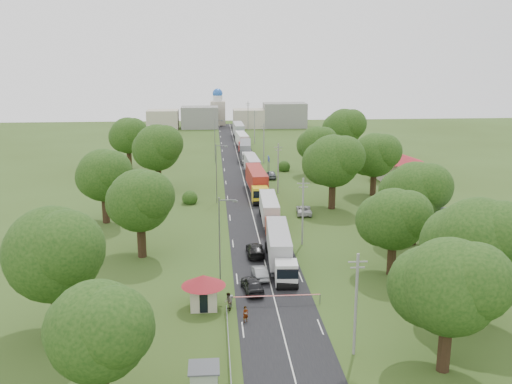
{
  "coord_description": "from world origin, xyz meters",
  "views": [
    {
      "loc": [
        -6.07,
        -77.57,
        24.95
      ],
      "look_at": [
        0.71,
        10.03,
        3.0
      ],
      "focal_mm": 40.0,
      "sensor_mm": 36.0,
      "label": 1
    }
  ],
  "objects": [
    {
      "name": "tree_11",
      "position": [
        -22.01,
        5.16,
        7.22
      ],
      "size": [
        8.8,
        8.8,
        11.07
      ],
      "color": "#382616",
      "rests_on": "ground"
    },
    {
      "name": "truck_5",
      "position": [
        1.67,
        68.77,
        2.03
      ],
      "size": [
        3.1,
        13.86,
        3.83
      ],
      "color": "red",
      "rests_on": "ground"
    },
    {
      "name": "tree_10",
      "position": [
        -15.01,
        -9.84,
        7.22
      ],
      "size": [
        8.8,
        8.8,
        11.07
      ],
      "color": "#382616",
      "rests_on": "ground"
    },
    {
      "name": "truck_1",
      "position": [
        2.14,
        2.34,
        2.0
      ],
      "size": [
        2.66,
        13.61,
        3.77
      ],
      "color": "red",
      "rests_on": "ground"
    },
    {
      "name": "road",
      "position": [
        0.0,
        20.0,
        0.0
      ],
      "size": [
        8.0,
        200.0,
        0.04
      ],
      "primitive_type": "cube",
      "color": "black",
      "rests_on": "ground"
    },
    {
      "name": "truck_3",
      "position": [
        1.92,
        35.52,
        2.0
      ],
      "size": [
        2.82,
        13.62,
        3.77
      ],
      "color": "#19409B",
      "rests_on": "ground"
    },
    {
      "name": "lamp_1",
      "position": [
        -5.35,
        15.0,
        5.55
      ],
      "size": [
        2.03,
        0.22,
        10.0
      ],
      "color": "slate",
      "rests_on": "ground"
    },
    {
      "name": "pole_1",
      "position": [
        5.5,
        -7.0,
        4.68
      ],
      "size": [
        1.6,
        0.24,
        9.0
      ],
      "color": "gray",
      "rests_on": "ground"
    },
    {
      "name": "house_brick",
      "position": [
        26.0,
        -12.0,
        2.65
      ],
      "size": [
        8.6,
        6.6,
        5.2
      ],
      "color": "maroon",
      "rests_on": "ground"
    },
    {
      "name": "truck_2",
      "position": [
        1.66,
        20.15,
        2.3
      ],
      "size": [
        3.16,
        15.7,
        4.34
      ],
      "color": "yellow",
      "rests_on": "ground"
    },
    {
      "name": "pole_4",
      "position": [
        5.5,
        77.0,
        4.68
      ],
      "size": [
        1.6,
        0.24,
        9.0
      ],
      "color": "gray",
      "rests_on": "ground"
    },
    {
      "name": "truck_6",
      "position": [
        1.61,
        86.42,
        2.24
      ],
      "size": [
        2.96,
        15.25,
        4.22
      ],
      "color": "#225C30",
      "rests_on": "ground"
    },
    {
      "name": "guard_booth",
      "position": [
        -7.2,
        -25.0,
        2.16
      ],
      "size": [
        4.4,
        4.4,
        3.45
      ],
      "color": "beige",
      "rests_on": "ground"
    },
    {
      "name": "guard_rail",
      "position": [
        -5.0,
        -35.0,
        0.0
      ],
      "size": [
        0.1,
        17.0,
        1.7
      ],
      "primitive_type": null,
      "color": "slate",
      "rests_on": "ground"
    },
    {
      "name": "tree_3",
      "position": [
        19.99,
        -7.84,
        7.22
      ],
      "size": [
        8.8,
        8.8,
        11.07
      ],
      "color": "#382616",
      "rests_on": "ground"
    },
    {
      "name": "tree_4",
      "position": [
        12.99,
        10.17,
        7.85
      ],
      "size": [
        9.6,
        9.6,
        12.05
      ],
      "color": "#382616",
      "rests_on": "ground"
    },
    {
      "name": "kiosk",
      "position": [
        -7.0,
        -40.0,
        1.23
      ],
      "size": [
        2.3,
        2.3,
        2.41
      ],
      "color": "#99A593",
      "rests_on": "ground"
    },
    {
      "name": "pedestrian_near",
      "position": [
        -3.26,
        -28.5,
        0.79
      ],
      "size": [
        0.68,
        0.58,
        1.58
      ],
      "primitive_type": "imported",
      "rotation": [
        0.0,
        0.0,
        0.43
      ],
      "color": "gray",
      "rests_on": "ground"
    },
    {
      "name": "car_lane_rear",
      "position": [
        -1.0,
        -10.66,
        0.75
      ],
      "size": [
        2.14,
        5.2,
        1.51
      ],
      "primitive_type": "imported",
      "rotation": [
        0.0,
        0.0,
        3.15
      ],
      "color": "black",
      "rests_on": "ground"
    },
    {
      "name": "house_cream",
      "position": [
        30.0,
        30.0,
        3.64
      ],
      "size": [
        10.08,
        10.08,
        5.8
      ],
      "color": "beige",
      "rests_on": "ground"
    },
    {
      "name": "tree_0",
      "position": [
        11.99,
        -37.84,
        7.22
      ],
      "size": [
        8.8,
        8.8,
        11.07
      ],
      "color": "#382616",
      "rests_on": "ground"
    },
    {
      "name": "church",
      "position": [
        -4.0,
        118.0,
        5.39
      ],
      "size": [
        5.0,
        5.0,
        12.3
      ],
      "color": "beige",
      "rests_on": "ground"
    },
    {
      "name": "tree_6",
      "position": [
        14.99,
        35.14,
        6.6
      ],
      "size": [
        8.0,
        8.0,
        10.1
      ],
      "color": "#382616",
      "rests_on": "ground"
    },
    {
      "name": "distant_town",
      "position": [
        0.68,
        110.0,
        3.49
      ],
      "size": [
        52.0,
        8.0,
        8.0
      ],
      "color": "gray",
      "rests_on": "ground"
    },
    {
      "name": "pole_2",
      "position": [
        5.5,
        21.0,
        4.68
      ],
      "size": [
        1.6,
        0.24,
        9.0
      ],
      "color": "gray",
      "rests_on": "ground"
    },
    {
      "name": "lamp_0",
      "position": [
        -5.35,
        -20.0,
        5.55
      ],
      "size": [
        2.03,
        0.22,
        10.0
      ],
      "color": "slate",
      "rests_on": "ground"
    },
    {
      "name": "tree_13",
      "position": [
        -24.01,
        45.16,
        7.22
      ],
      "size": [
        8.8,
        8.8,
        11.07
      ],
      "color": "#382616",
      "rests_on": "ground"
    },
    {
      "name": "tree_2",
      "position": [
        13.99,
        -17.86,
        6.6
      ],
      "size": [
        8.0,
        8.0,
        10.1
      ],
      "color": "#382616",
      "rests_on": "ground"
    },
    {
      "name": "car_lane_mid",
      "position": [
        -1.0,
        -18.0,
        0.67
      ],
      "size": [
        1.69,
        4.17,
        1.35
      ],
      "primitive_type": "imported",
      "rotation": [
        0.0,
        0.0,
        3.21
      ],
      "color": "#909398",
      "rests_on": "ground"
    },
    {
      "name": "lamp_2",
      "position": [
        -5.35,
        50.0,
        5.55
      ],
      "size": [
        2.03,
        0.22,
        10.0
      ],
      "color": "slate",
      "rests_on": "ground"
    },
    {
      "name": "tree_12",
      "position": [
        -16.01,
        25.17,
        7.85
      ],
      "size": [
        9.6,
        9.6,
        12.05
      ],
      "color": "#382616",
      "rests_on": "ground"
    },
    {
      "name": "tree_5",
      "position": [
        21.99,
        18.16,
        7.22
      ],
      "size": [
        8.8,
        8.8,
        11.07
      ],
      "color": "#382616",
      "rests_on": "ground"
    },
    {
      "name": "car_verge_near",
      "position": [
        8.0,
        7.18,
        0.67
      ],
      "size": [
        2.66,
        5.02,
        1.35
      ],
      "primitive_type": "imported",
      "rotation": [
        0.0,
        0.0,
        3.05
      ],
      "color": "silver",
      "rests_on": "ground"
    },
    {
      "name": "tree_7",
      "position": [
        23.99,
        50.17,
        7.85
      ],
      "size": [
        9.6,
        9.6,
        12.05
      ],
      "color": "#382616",
      "rests_on": "ground"
    },
    {
      "name": "tree_8",
      "position": [
        -14.01,
        -41.86,
        6.6
      ],
      "size": [
        8.0,
        8.0,
        10.1
      ],
      "color": "#382616",
      "rests_on": "ground"
    },
    {
      "name": "tree_1",
      "position": [
        17.99,
        -29.83,
        7.85
      ],
      "size": [
        9.6,
        9.6,
        12.05
      ],
      "color": "#382616",
      "rests_on": "ground"
    },
    {
      "name": "car_lane_front",
      "position": [
        -2.13,
        -21.58,
        0.8
      ],
      "size": [
        2.51,
        4.93,
        1.61
      ],
      "primitive_type": "imported",
      "rotation": [
        0.0,
        0.0,
        3.28
      ],
      "color": "black",
      "rests_on": "ground"
    },
    {
      "name": "tree_9",
      "position": [
        -20.01,
        -29.83,
        7.85
      ],
      "size": [
        9.6,
        9.6,
        12.05
      ],
      "color": "#382616",
      "rests_on": "ground"
    },
    {
      "name": "car_verge_far",
      "position": [
        5.5,
        33.07,
        0.75
      ],
      "size": [
        2.03,
        4.52,
        1.51
      ],
      "primitive_type": "imported",
      "rotation": [
        0.0,
        0.0,
        3.2
      ],
      "color": "slate",
      "rests_on": "ground"
    },
    {
      "name": "pole_3",
      "position": [
        5.5,
        49.0,
        4.68
      ],
      "size": [
        1.6,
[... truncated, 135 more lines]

